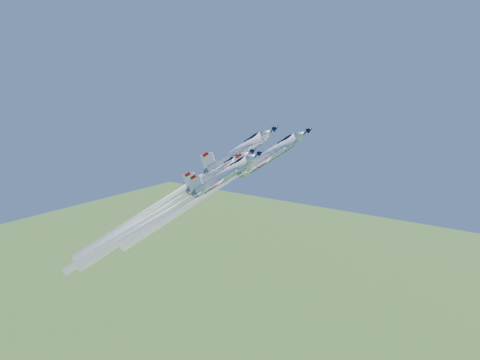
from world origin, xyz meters
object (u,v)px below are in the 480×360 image
Objects in this scene: jet_lead at (214,190)px; jet_right at (168,212)px; jet_slot at (157,213)px; jet_left at (172,196)px.

jet_lead is 9.85m from jet_right.
jet_right is at bearing 36.41° from jet_slot.
jet_left is at bearing -116.16° from jet_lead.
jet_lead is 0.84× the size of jet_left.
jet_lead is at bearing 63.84° from jet_left.
jet_slot is (-8.85, 5.99, -3.01)m from jet_right.
jet_slot is at bearing -101.04° from jet_lead.
jet_left reaches higher than jet_slot.
jet_slot is at bearing -38.88° from jet_left.
jet_lead is at bearing 78.96° from jet_slot.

